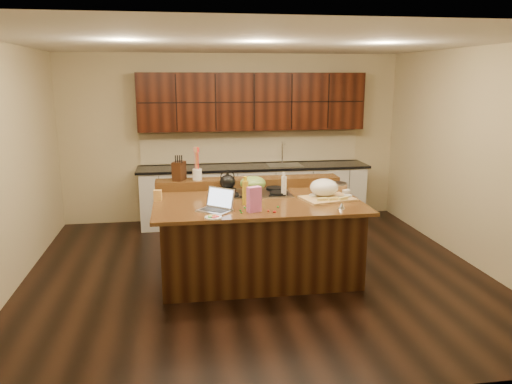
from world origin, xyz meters
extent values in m
cube|color=black|center=(0.00, 0.00, -0.01)|extent=(5.50, 5.00, 0.01)
cube|color=silver|center=(0.00, 0.00, 2.71)|extent=(5.50, 5.00, 0.01)
cube|color=#C3B288|center=(0.00, 2.50, 1.35)|extent=(5.50, 0.01, 2.70)
cube|color=#C3B288|center=(0.00, -2.50, 1.35)|extent=(5.50, 0.01, 2.70)
cube|color=#C3B288|center=(-2.75, 0.00, 1.35)|extent=(0.01, 5.00, 2.70)
cube|color=#C3B288|center=(2.75, 0.00, 1.35)|extent=(0.01, 5.00, 2.70)
cube|color=black|center=(0.00, 0.00, 0.44)|extent=(2.22, 1.42, 0.88)
cube|color=black|center=(0.00, 0.00, 0.90)|extent=(2.40, 1.60, 0.04)
cube|color=black|center=(0.00, 0.70, 0.98)|extent=(2.40, 0.30, 0.12)
cube|color=gray|center=(0.00, 0.30, 0.93)|extent=(0.92, 0.52, 0.02)
cylinder|color=black|center=(-0.30, 0.43, 0.95)|extent=(0.22, 0.22, 0.03)
cylinder|color=black|center=(0.30, 0.43, 0.95)|extent=(0.22, 0.22, 0.03)
cylinder|color=black|center=(-0.30, 0.17, 0.95)|extent=(0.22, 0.22, 0.03)
cylinder|color=black|center=(0.30, 0.17, 0.95)|extent=(0.22, 0.22, 0.03)
cylinder|color=black|center=(0.00, 0.30, 0.95)|extent=(0.22, 0.22, 0.03)
cube|color=silver|center=(0.30, 2.17, 0.45)|extent=(3.60, 0.62, 0.90)
cube|color=black|center=(0.30, 2.17, 0.92)|extent=(3.70, 0.66, 0.04)
cube|color=gray|center=(0.80, 2.17, 0.94)|extent=(0.55, 0.42, 0.01)
cylinder|color=gray|center=(0.80, 2.35, 1.12)|extent=(0.02, 0.02, 0.36)
cube|color=black|center=(0.30, 2.32, 1.95)|extent=(3.60, 0.34, 0.90)
cube|color=#C3B288|center=(0.30, 2.48, 1.20)|extent=(3.60, 0.03, 0.50)
ellipsoid|color=black|center=(-0.30, 0.43, 1.06)|extent=(0.24, 0.24, 0.18)
ellipsoid|color=olive|center=(0.00, 0.30, 1.05)|extent=(0.32, 0.32, 0.18)
cube|color=#B7B7BC|center=(-0.53, -0.46, 0.93)|extent=(0.41, 0.40, 0.02)
cube|color=black|center=(-0.53, -0.46, 0.94)|extent=(0.31, 0.29, 0.00)
cube|color=#B7B7BC|center=(-0.46, -0.37, 1.05)|extent=(0.31, 0.28, 0.22)
cube|color=silver|center=(-0.46, -0.37, 1.05)|extent=(0.27, 0.24, 0.19)
cylinder|color=yellow|center=(-0.16, -0.21, 1.06)|extent=(0.08, 0.08, 0.27)
cylinder|color=silver|center=(0.35, 0.10, 1.04)|extent=(0.08, 0.08, 0.25)
cube|color=tan|center=(0.82, -0.14, 0.93)|extent=(0.66, 0.54, 0.03)
ellipsoid|color=white|center=(0.80, -0.05, 1.05)|extent=(0.34, 0.34, 0.21)
cube|color=#EDD872|center=(0.72, -0.27, 0.96)|extent=(0.13, 0.03, 0.03)
cube|color=#EDD872|center=(0.84, -0.27, 0.96)|extent=(0.13, 0.03, 0.03)
cube|color=#EDD872|center=(0.97, -0.27, 0.96)|extent=(0.13, 0.03, 0.03)
cylinder|color=gray|center=(0.95, -0.16, 0.95)|extent=(0.22, 0.09, 0.01)
cylinder|color=white|center=(1.08, -0.12, 0.94)|extent=(0.13, 0.13, 0.04)
cylinder|color=white|center=(0.68, -0.04, 0.94)|extent=(0.12, 0.12, 0.04)
cylinder|color=white|center=(1.15, 0.14, 0.94)|extent=(0.13, 0.13, 0.04)
cylinder|color=#996B3F|center=(1.08, 0.28, 0.97)|extent=(0.32, 0.32, 0.09)
cone|color=silver|center=(0.85, -0.56, 0.96)|extent=(0.09, 0.09, 0.07)
cube|color=pink|center=(-0.11, -0.53, 1.06)|extent=(0.16, 0.13, 0.27)
cylinder|color=white|center=(-0.56, -0.71, 0.93)|extent=(0.22, 0.22, 0.01)
cube|color=#E5A850|center=(-1.15, 0.13, 0.98)|extent=(0.10, 0.08, 0.13)
cylinder|color=white|center=(-0.66, 0.70, 1.11)|extent=(0.15, 0.15, 0.14)
cube|color=black|center=(-0.89, 0.70, 1.16)|extent=(0.19, 0.23, 0.24)
ellipsoid|color=red|center=(-0.02, -0.47, 0.93)|extent=(0.02, 0.02, 0.02)
ellipsoid|color=#198C26|center=(0.17, -0.41, 0.93)|extent=(0.02, 0.02, 0.02)
ellipsoid|color=red|center=(0.09, -0.60, 0.93)|extent=(0.02, 0.02, 0.02)
ellipsoid|color=#198C26|center=(-0.26, -0.58, 0.93)|extent=(0.02, 0.02, 0.02)
ellipsoid|color=red|center=(-0.09, -0.54, 0.93)|extent=(0.02, 0.02, 0.02)
ellipsoid|color=#198C26|center=(-0.14, -0.39, 0.93)|extent=(0.02, 0.02, 0.02)
ellipsoid|color=red|center=(0.11, -0.61, 0.93)|extent=(0.02, 0.02, 0.02)
ellipsoid|color=#198C26|center=(-0.26, -0.49, 0.93)|extent=(0.02, 0.02, 0.02)
ellipsoid|color=red|center=(0.04, -0.56, 0.93)|extent=(0.02, 0.02, 0.02)
ellipsoid|color=#198C26|center=(-0.07, -0.48, 0.93)|extent=(0.02, 0.02, 0.02)
ellipsoid|color=red|center=(-0.07, -0.43, 0.93)|extent=(0.02, 0.02, 0.02)
ellipsoid|color=#198C26|center=(-0.08, -0.50, 0.93)|extent=(0.02, 0.02, 0.02)
ellipsoid|color=red|center=(-0.06, -0.44, 0.93)|extent=(0.02, 0.02, 0.02)
ellipsoid|color=#198C26|center=(-0.19, -0.38, 0.93)|extent=(0.02, 0.02, 0.02)
ellipsoid|color=red|center=(-0.03, -0.41, 0.93)|extent=(0.02, 0.02, 0.02)
camera|label=1|loc=(-0.89, -5.64, 2.33)|focal=35.00mm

